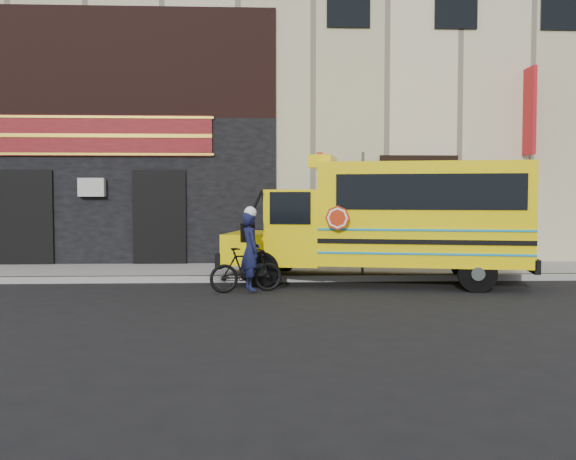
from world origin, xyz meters
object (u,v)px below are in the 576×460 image
(cyclist, at_px, (250,253))
(bicycle, at_px, (246,270))
(school_bus, at_px, (392,218))
(sign_pole, at_px, (363,210))

(cyclist, bearing_deg, bicycle, 36.30)
(school_bus, xyz_separation_m, bicycle, (-3.30, -1.08, -1.04))
(sign_pole, relative_size, cyclist, 1.87)
(sign_pole, bearing_deg, bicycle, -146.42)
(bicycle, xyz_separation_m, cyclist, (0.09, -0.06, 0.35))
(sign_pole, height_order, cyclist, sign_pole)
(school_bus, relative_size, sign_pole, 2.35)
(school_bus, height_order, bicycle, school_bus)
(school_bus, xyz_separation_m, sign_pole, (-0.56, 0.74, 0.18))
(sign_pole, relative_size, bicycle, 1.96)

